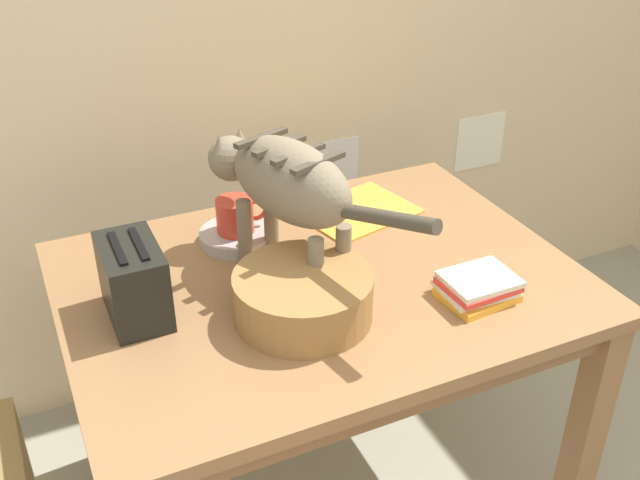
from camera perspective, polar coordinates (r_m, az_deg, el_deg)
The scene contains 8 objects.
dining_table at distance 1.80m, azimuth 0.00°, elevation -5.30°, with size 1.19×0.88×0.75m.
cat at distance 1.65m, azimuth -2.70°, elevation 4.41°, with size 0.28×0.65×0.34m.
saucer_bowl at distance 1.89m, azimuth -6.47°, elevation 0.29°, with size 0.19×0.19×0.03m, color #B2AAA4.
coffee_mug at distance 1.86m, azimuth -6.48°, elevation 1.89°, with size 0.14×0.09×0.09m.
magazine at distance 2.03m, azimuth 2.91°, elevation 2.23°, with size 0.29×0.23×0.01m, color gold.
book_stack at distance 1.70m, azimuth 12.03°, elevation -3.59°, with size 0.17×0.14×0.06m.
wicker_basket at distance 1.59m, azimuth -1.32°, elevation -4.29°, with size 0.30×0.30×0.11m.
toaster at distance 1.63m, azimuth -14.17°, elevation -3.10°, with size 0.12×0.20×0.18m.
Camera 1 is at (-0.64, -0.08, 1.71)m, focal length 41.56 mm.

